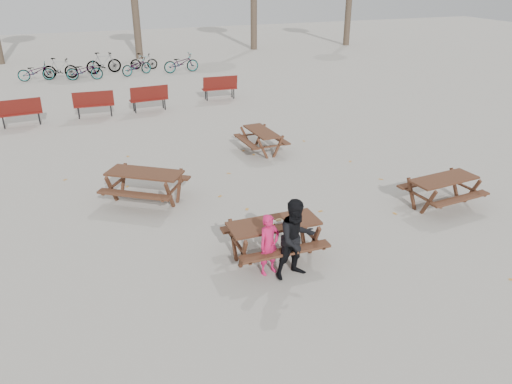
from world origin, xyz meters
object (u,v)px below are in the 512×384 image
object	(u,v)px
picnic_table_far	(262,141)
adult	(296,239)
child	(269,245)
picnic_table_north	(146,187)
soda_bottle	(273,224)
food_tray	(279,222)
picnic_table_east	(442,192)
main_picnic_table	(274,231)

from	to	relation	value
picnic_table_far	adult	bearing A→B (deg)	160.53
child	picnic_table_north	xyz separation A→B (m)	(-1.67, 3.99, -0.22)
adult	soda_bottle	bearing A→B (deg)	104.45
adult	food_tray	bearing A→B (deg)	86.32
picnic_table_east	child	bearing A→B (deg)	-172.10
main_picnic_table	adult	size ratio (longest dim) A/B	1.14
soda_bottle	picnic_table_north	xyz separation A→B (m)	(-1.86, 3.67, -0.45)
food_tray	soda_bottle	xyz separation A→B (m)	(-0.19, -0.14, 0.05)
child	picnic_table_north	distance (m)	4.33
main_picnic_table	adult	distance (m)	0.81
adult	picnic_table_far	world-z (taller)	adult
food_tray	picnic_table_north	world-z (taller)	food_tray
picnic_table_north	picnic_table_far	world-z (taller)	picnic_table_north
food_tray	child	world-z (taller)	child
picnic_table_north	picnic_table_far	bearing A→B (deg)	65.59
main_picnic_table	food_tray	bearing A→B (deg)	-25.59
child	picnic_table_north	world-z (taller)	child
main_picnic_table	child	size ratio (longest dim) A/B	1.48
picnic_table_east	picnic_table_far	world-z (taller)	picnic_table_east
main_picnic_table	picnic_table_north	size ratio (longest dim) A/B	0.99
soda_bottle	picnic_table_north	bearing A→B (deg)	116.94
picnic_table_east	picnic_table_north	xyz separation A→B (m)	(-6.67, 2.75, 0.03)
adult	picnic_table_north	size ratio (longest dim) A/B	0.86
main_picnic_table	child	world-z (taller)	child
picnic_table_far	main_picnic_table	bearing A→B (deg)	157.47
food_tray	child	size ratio (longest dim) A/B	0.15
food_tray	soda_bottle	bearing A→B (deg)	-142.90
main_picnic_table	picnic_table_far	xyz separation A→B (m)	(2.02, 5.90, -0.25)
soda_bottle	adult	xyz separation A→B (m)	(0.23, -0.59, -0.06)
soda_bottle	child	size ratio (longest dim) A/B	0.14
adult	picnic_table_north	xyz separation A→B (m)	(-2.10, 4.26, -0.40)
picnic_table_east	adult	bearing A→B (deg)	-167.79
food_tray	adult	world-z (taller)	adult
food_tray	picnic_table_east	bearing A→B (deg)	9.48
food_tray	child	distance (m)	0.63
soda_bottle	picnic_table_east	xyz separation A→B (m)	(4.81, 0.91, -0.49)
main_picnic_table	child	distance (m)	0.59
picnic_table_east	picnic_table_north	size ratio (longest dim) A/B	0.92
main_picnic_table	food_tray	distance (m)	0.23
food_tray	adult	distance (m)	0.73
adult	child	bearing A→B (deg)	140.78
main_picnic_table	picnic_table_east	distance (m)	4.77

